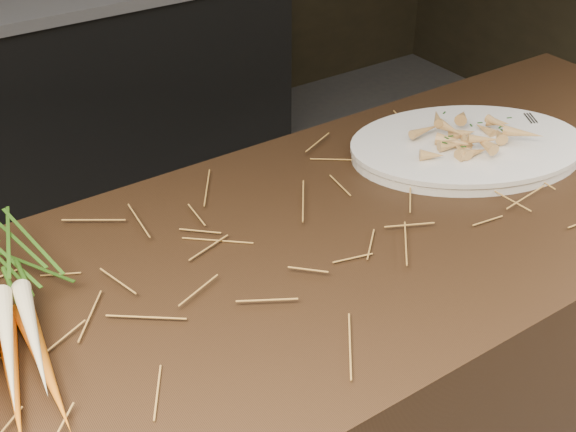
{
  "coord_description": "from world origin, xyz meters",
  "views": [
    {
      "loc": [
        -0.42,
        -0.5,
        1.64
      ],
      "look_at": [
        0.13,
        0.32,
        0.96
      ],
      "focal_mm": 45.0,
      "sensor_mm": 36.0,
      "label": 1
    }
  ],
  "objects": [
    {
      "name": "serving_platter",
      "position": [
        0.61,
        0.37,
        0.91
      ],
      "size": [
        0.57,
        0.49,
        0.03
      ],
      "primitive_type": null,
      "rotation": [
        0.0,
        0.0,
        -0.4
      ],
      "color": "white",
      "rests_on": "main_counter"
    },
    {
      "name": "back_counter",
      "position": [
        0.3,
        2.18,
        0.42
      ],
      "size": [
        1.82,
        0.62,
        0.84
      ],
      "color": "black",
      "rests_on": "ground"
    },
    {
      "name": "straw_bedding",
      "position": [
        0.0,
        0.3,
        0.91
      ],
      "size": [
        1.4,
        0.6,
        0.02
      ],
      "primitive_type": null,
      "color": "olive",
      "rests_on": "main_counter"
    },
    {
      "name": "roasted_veg_heap",
      "position": [
        0.61,
        0.37,
        0.95
      ],
      "size": [
        0.29,
        0.25,
        0.05
      ],
      "primitive_type": null,
      "rotation": [
        0.0,
        0.0,
        -0.4
      ],
      "color": "#B87F41",
      "rests_on": "serving_platter"
    },
    {
      "name": "serving_fork",
      "position": [
        0.76,
        0.28,
        0.93
      ],
      "size": [
        0.1,
        0.17,
        0.0
      ],
      "primitive_type": "cube",
      "rotation": [
        0.0,
        0.0,
        -0.51
      ],
      "color": "silver",
      "rests_on": "serving_platter"
    }
  ]
}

